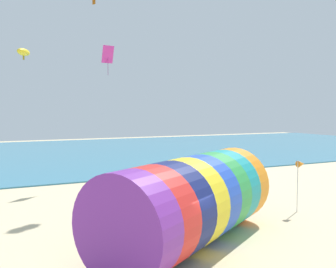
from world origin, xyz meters
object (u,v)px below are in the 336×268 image
kite_yellow_parafoil (23,52)px  kite_magenta_diamond (108,55)px  beach_flag (301,166)px  bystander_near_water (175,186)px  kite_handler (227,198)px  giant_inflatable_tube (190,201)px

kite_yellow_parafoil → kite_magenta_diamond: size_ratio=0.74×
kite_yellow_parafoil → beach_flag: bearing=-44.8°
kite_yellow_parafoil → bystander_near_water: (7.69, -7.66, -8.42)m
kite_handler → beach_flag: 4.34m
giant_inflatable_tube → kite_handler: (3.85, 3.05, -0.91)m
giant_inflatable_tube → kite_magenta_diamond: kite_magenta_diamond is taller
kite_handler → bystander_near_water: bearing=107.1°
kite_yellow_parafoil → bystander_near_water: 13.74m
kite_yellow_parafoil → bystander_near_water: bearing=-44.9°
giant_inflatable_tube → kite_handler: giant_inflatable_tube is taller
giant_inflatable_tube → kite_handler: bearing=38.4°
bystander_near_water → giant_inflatable_tube: bearing=-111.9°
giant_inflatable_tube → beach_flag: (7.71, 1.83, 0.66)m
giant_inflatable_tube → bystander_near_water: (2.72, 6.75, -0.85)m
kite_magenta_diamond → bystander_near_water: kite_magenta_diamond is taller
kite_yellow_parafoil → bystander_near_water: size_ratio=0.91×
kite_yellow_parafoil → beach_flag: kite_yellow_parafoil is taller
giant_inflatable_tube → beach_flag: size_ratio=3.51×
kite_handler → beach_flag: size_ratio=0.61×
giant_inflatable_tube → bystander_near_water: giant_inflatable_tube is taller
kite_handler → kite_magenta_diamond: (-2.84, 11.71, 8.74)m
giant_inflatable_tube → kite_yellow_parafoil: 17.02m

